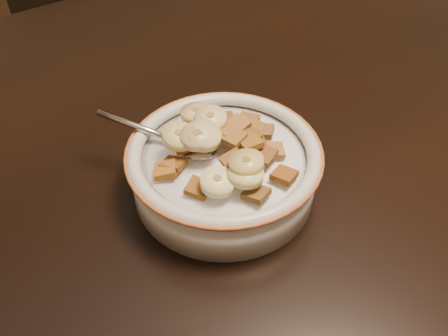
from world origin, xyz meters
TOP-DOWN VIEW (x-y plane):
  - table at (0.00, 0.00)m, footprint 1.41×0.92m
  - chair at (0.01, 0.68)m, footprint 0.51×0.51m
  - cereal_bowl at (-0.20, -0.04)m, footprint 0.18×0.18m
  - milk at (-0.20, -0.04)m, footprint 0.15×0.15m
  - spoon at (-0.22, -0.02)m, footprint 0.05×0.05m
  - cereal_square_0 at (-0.26, -0.03)m, footprint 0.03×0.03m
  - cereal_square_1 at (-0.18, -0.00)m, footprint 0.03×0.03m
  - cereal_square_2 at (-0.18, -0.06)m, footprint 0.02×0.02m
  - cereal_square_3 at (-0.21, -0.10)m, footprint 0.03×0.03m
  - cereal_square_4 at (-0.19, -0.04)m, footprint 0.03×0.03m
  - cereal_square_5 at (-0.18, -0.02)m, footprint 0.02×0.02m
  - cereal_square_6 at (-0.18, -0.05)m, footprint 0.02×0.02m
  - cereal_square_7 at (-0.21, -0.01)m, footprint 0.02×0.02m
  - cereal_square_8 at (-0.17, -0.05)m, footprint 0.03×0.03m
  - cereal_square_9 at (-0.23, -0.02)m, footprint 0.03×0.03m
  - cereal_square_10 at (-0.15, -0.04)m, footprint 0.03×0.03m
  - cereal_square_11 at (-0.16, -0.03)m, footprint 0.03×0.03m
  - cereal_square_12 at (-0.16, -0.07)m, footprint 0.03×0.03m
  - cereal_square_13 at (-0.16, -0.02)m, footprint 0.02×0.02m
  - cereal_square_14 at (-0.18, -0.05)m, footprint 0.02×0.02m
  - cereal_square_15 at (-0.16, -0.02)m, footprint 0.03×0.03m
  - cereal_square_16 at (-0.25, -0.03)m, footprint 0.03×0.03m
  - cereal_square_17 at (-0.25, -0.07)m, footprint 0.03×0.03m
  - cereal_square_18 at (-0.19, -0.03)m, footprint 0.02×0.02m
  - cereal_square_19 at (-0.21, -0.07)m, footprint 0.02×0.02m
  - cereal_square_20 at (-0.18, -0.07)m, footprint 0.03×0.03m
  - cereal_square_21 at (-0.18, -0.10)m, footprint 0.03×0.03m
  - banana_slice_0 at (-0.24, -0.08)m, footprint 0.04×0.04m
  - banana_slice_1 at (-0.20, -0.01)m, footprint 0.04×0.04m
  - banana_slice_2 at (-0.24, -0.02)m, footprint 0.04×0.04m
  - banana_slice_3 at (-0.22, -0.03)m, footprint 0.04×0.04m
  - banana_slice_4 at (-0.21, -0.09)m, footprint 0.03×0.03m
  - banana_slice_5 at (-0.21, -0.08)m, footprint 0.04×0.04m
  - banana_slice_6 at (-0.22, -0.03)m, footprint 0.03×0.03m
  - banana_slice_7 at (-0.23, -0.03)m, footprint 0.04×0.04m
  - banana_slice_8 at (-0.20, 0.00)m, footprint 0.03×0.03m

SIDE VIEW (x-z plane):
  - chair at x=0.01m, z-range 0.00..0.92m
  - table at x=0.00m, z-range 0.71..0.75m
  - cereal_bowl at x=-0.20m, z-range 0.75..0.79m
  - milk at x=-0.20m, z-range 0.79..0.80m
  - spoon at x=-0.22m, z-range 0.79..0.80m
  - cereal_square_10 at x=-0.15m, z-range 0.80..0.81m
  - cereal_square_17 at x=-0.25m, z-range 0.80..0.81m
  - cereal_square_12 at x=-0.16m, z-range 0.80..0.81m
  - cereal_square_11 at x=-0.16m, z-range 0.80..0.81m
  - cereal_square_15 at x=-0.16m, z-range 0.80..0.81m
  - cereal_square_16 at x=-0.25m, z-range 0.80..0.81m
  - cereal_square_3 at x=-0.21m, z-range 0.80..0.81m
  - cereal_square_21 at x=-0.18m, z-range 0.80..0.81m
  - cereal_square_1 at x=-0.18m, z-range 0.80..0.81m
  - cereal_square_0 at x=-0.26m, z-range 0.80..0.81m
  - cereal_square_13 at x=-0.16m, z-range 0.80..0.81m
  - cereal_square_20 at x=-0.18m, z-range 0.80..0.81m
  - cereal_square_9 at x=-0.23m, z-range 0.80..0.81m
  - cereal_square_8 at x=-0.17m, z-range 0.80..0.81m
  - cereal_square_7 at x=-0.21m, z-range 0.81..0.81m
  - cereal_square_14 at x=-0.18m, z-range 0.81..0.82m
  - cereal_square_5 at x=-0.18m, z-range 0.81..0.82m
  - banana_slice_0 at x=-0.24m, z-range 0.80..0.82m
  - cereal_square_19 at x=-0.21m, z-range 0.81..0.82m
  - cereal_square_6 at x=-0.18m, z-range 0.81..0.82m
  - cereal_square_2 at x=-0.18m, z-range 0.81..0.82m
  - banana_slice_4 at x=-0.21m, z-range 0.81..0.82m
  - cereal_square_18 at x=-0.19m, z-range 0.81..0.82m
  - cereal_square_4 at x=-0.19m, z-range 0.81..0.82m
  - banana_slice_8 at x=-0.20m, z-range 0.81..0.83m
  - banana_slice_2 at x=-0.24m, z-range 0.81..0.83m
  - banana_slice_5 at x=-0.21m, z-range 0.81..0.83m
  - banana_slice_3 at x=-0.22m, z-range 0.82..0.83m
  - banana_slice_1 at x=-0.20m, z-range 0.82..0.83m
  - banana_slice_6 at x=-0.22m, z-range 0.82..0.83m
  - banana_slice_7 at x=-0.23m, z-range 0.82..0.83m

